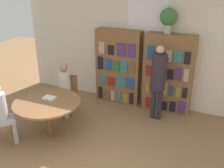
% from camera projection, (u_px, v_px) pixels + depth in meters
% --- Properties ---
extents(wall_back, '(6.40, 0.07, 3.00)m').
position_uv_depth(wall_back, '(146.00, 44.00, 6.11)').
color(wall_back, beige).
rests_on(wall_back, ground_plane).
extents(bookshelf_left, '(1.10, 0.34, 1.83)m').
position_uv_depth(bookshelf_left, '(119.00, 67.00, 6.40)').
color(bookshelf_left, brown).
rests_on(bookshelf_left, ground_plane).
extents(bookshelf_right, '(1.10, 0.34, 1.83)m').
position_uv_depth(bookshelf_right, '(168.00, 74.00, 5.96)').
color(bookshelf_right, brown).
rests_on(bookshelf_right, ground_plane).
extents(flower_vase, '(0.38, 0.38, 0.55)m').
position_uv_depth(flower_vase, '(169.00, 18.00, 5.51)').
color(flower_vase, '#B7AD9E').
rests_on(flower_vase, bookshelf_right).
extents(reading_table, '(1.31, 1.31, 0.74)m').
position_uv_depth(reading_table, '(48.00, 106.00, 5.12)').
color(reading_table, brown).
rests_on(reading_table, ground_plane).
extents(chair_left_side, '(0.46, 0.46, 0.88)m').
position_uv_depth(chair_left_side, '(68.00, 92.00, 6.06)').
color(chair_left_side, brown).
rests_on(chair_left_side, ground_plane).
extents(seated_reader_left, '(0.31, 0.39, 1.24)m').
position_uv_depth(seated_reader_left, '(64.00, 87.00, 5.82)').
color(seated_reader_left, beige).
rests_on(seated_reader_left, ground_plane).
extents(seated_reader_right, '(0.41, 0.41, 1.23)m').
position_uv_depth(seated_reader_right, '(3.00, 111.00, 4.81)').
color(seated_reader_right, '#B2B7C6').
rests_on(seated_reader_right, ground_plane).
extents(librarian_standing, '(0.31, 0.58, 1.69)m').
position_uv_depth(librarian_standing, '(158.00, 75.00, 5.53)').
color(librarian_standing, '#28232D').
rests_on(librarian_standing, ground_plane).
extents(open_book_on_table, '(0.24, 0.18, 0.03)m').
position_uv_depth(open_book_on_table, '(49.00, 98.00, 5.19)').
color(open_book_on_table, silver).
rests_on(open_book_on_table, reading_table).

